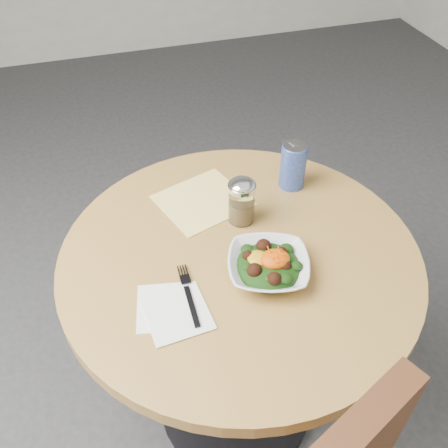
# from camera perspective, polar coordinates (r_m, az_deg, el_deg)

# --- Properties ---
(ground) EXTENTS (6.00, 6.00, 0.00)m
(ground) POSITION_cam_1_polar(r_m,az_deg,el_deg) (1.86, 1.30, -19.55)
(ground) COLOR #2E2D30
(ground) RESTS_ON ground
(table) EXTENTS (0.90, 0.90, 0.75)m
(table) POSITION_cam_1_polar(r_m,az_deg,el_deg) (1.39, 1.65, -8.90)
(table) COLOR black
(table) RESTS_ON ground
(cloth_napkin) EXTENTS (0.28, 0.27, 0.00)m
(cloth_napkin) POSITION_cam_1_polar(r_m,az_deg,el_deg) (1.39, -2.46, 2.68)
(cloth_napkin) COLOR yellow
(cloth_napkin) RESTS_ON table
(paper_napkins) EXTENTS (0.17, 0.18, 0.00)m
(paper_napkins) POSITION_cam_1_polar(r_m,az_deg,el_deg) (1.13, -5.92, -9.79)
(paper_napkins) COLOR white
(paper_napkins) RESTS_ON table
(salad_bowl) EXTENTS (0.24, 0.24, 0.07)m
(salad_bowl) POSITION_cam_1_polar(r_m,az_deg,el_deg) (1.18, 5.08, -4.78)
(salad_bowl) COLOR silver
(salad_bowl) RESTS_ON table
(fork) EXTENTS (0.03, 0.19, 0.00)m
(fork) POSITION_cam_1_polar(r_m,az_deg,el_deg) (1.15, -4.10, -7.82)
(fork) COLOR black
(fork) RESTS_ON table
(spice_shaker) EXTENTS (0.07, 0.07, 0.13)m
(spice_shaker) POSITION_cam_1_polar(r_m,az_deg,el_deg) (1.29, 2.01, 2.61)
(spice_shaker) COLOR silver
(spice_shaker) RESTS_ON table
(beverage_can) EXTENTS (0.07, 0.07, 0.14)m
(beverage_can) POSITION_cam_1_polar(r_m,az_deg,el_deg) (1.42, 7.90, 6.65)
(beverage_can) COLOR #0D2199
(beverage_can) RESTS_ON table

